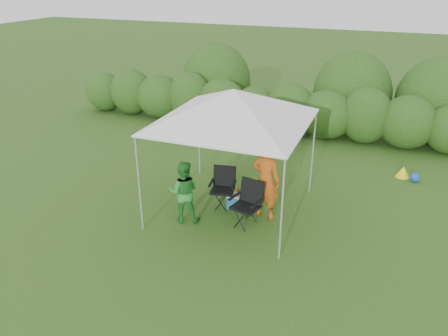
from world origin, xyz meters
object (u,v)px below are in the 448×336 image
(chair_right, at_px, (248,200))
(woman, at_px, (184,192))
(canopy, at_px, (233,106))
(chair_left, at_px, (223,184))
(cooler, at_px, (236,201))
(man, at_px, (266,180))

(chair_right, height_order, woman, woman)
(canopy, xyz_separation_m, chair_left, (-0.27, 0.10, -1.93))
(chair_left, bearing_deg, canopy, -29.88)
(chair_left, distance_m, woman, 1.12)
(woman, xyz_separation_m, cooler, (0.87, 0.93, -0.53))
(man, xyz_separation_m, woman, (-1.60, -0.80, -0.19))
(chair_right, bearing_deg, cooler, 144.64)
(cooler, bearing_deg, woman, -142.72)
(man, bearing_deg, cooler, -0.06)
(chair_right, bearing_deg, woman, -150.03)
(canopy, xyz_separation_m, man, (0.79, -0.06, -1.57))
(chair_right, height_order, man, man)
(canopy, bearing_deg, man, -4.40)
(chair_left, height_order, cooler, chair_left)
(woman, bearing_deg, chair_right, 177.17)
(canopy, relative_size, cooler, 6.86)
(chair_right, xyz_separation_m, cooler, (-0.47, 0.54, -0.39))
(chair_left, height_order, woman, woman)
(chair_left, height_order, man, man)
(canopy, height_order, chair_left, canopy)
(chair_right, relative_size, woman, 0.70)
(chair_left, bearing_deg, cooler, -15.20)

